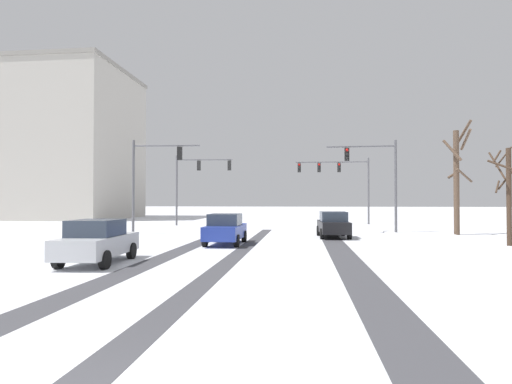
{
  "coord_description": "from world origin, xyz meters",
  "views": [
    {
      "loc": [
        2.62,
        -4.14,
        2.33
      ],
      "look_at": [
        0.0,
        19.32,
        2.8
      ],
      "focal_mm": 29.35,
      "sensor_mm": 36.0,
      "label": 1
    }
  ],
  "objects": [
    {
      "name": "wheel_track_left_lane",
      "position": [
        -0.17,
        13.8,
        0.0
      ],
      "size": [
        0.74,
        30.36,
        0.01
      ],
      "primitive_type": "cube",
      "color": "#424247",
      "rests_on": "ground"
    },
    {
      "name": "wheel_track_right_lane",
      "position": [
        4.33,
        13.8,
        0.0
      ],
      "size": [
        1.17,
        30.36,
        0.01
      ],
      "primitive_type": "cube",
      "color": "#424247",
      "rests_on": "ground"
    },
    {
      "name": "wheel_track_center",
      "position": [
        -3.01,
        13.8,
        0.0
      ],
      "size": [
        1.0,
        30.36,
        0.01
      ],
      "primitive_type": "cube",
      "color": "#424247",
      "rests_on": "ground"
    },
    {
      "name": "traffic_signal_near_right",
      "position": [
        7.76,
        25.61,
        4.35
      ],
      "size": [
        4.8,
        0.38,
        6.5
      ],
      "color": "#56565B",
      "rests_on": "ground"
    },
    {
      "name": "traffic_signal_far_right",
      "position": [
        6.15,
        37.5,
        4.83
      ],
      "size": [
        7.17,
        0.53,
        6.5
      ],
      "color": "#56565B",
      "rests_on": "ground"
    },
    {
      "name": "traffic_signal_near_left",
      "position": [
        -7.79,
        23.67,
        4.34
      ],
      "size": [
        4.71,
        0.52,
        6.5
      ],
      "color": "#56565B",
      "rests_on": "ground"
    },
    {
      "name": "traffic_signal_far_left",
      "position": [
        -7.23,
        33.75,
        4.61
      ],
      "size": [
        5.25,
        0.72,
        6.5
      ],
      "color": "#56565B",
      "rests_on": "ground"
    },
    {
      "name": "car_black_lead",
      "position": [
        4.52,
        22.49,
        0.82
      ],
      "size": [
        1.98,
        4.17,
        1.62
      ],
      "color": "black",
      "rests_on": "ground"
    },
    {
      "name": "car_blue_second",
      "position": [
        -1.44,
        17.65,
        0.82
      ],
      "size": [
        1.85,
        4.11,
        1.62
      ],
      "color": "#233899",
      "rests_on": "ground"
    },
    {
      "name": "car_silver_third",
      "position": [
        -4.91,
        10.56,
        0.82
      ],
      "size": [
        2.01,
        4.19,
        1.62
      ],
      "color": "#B7BABF",
      "rests_on": "ground"
    },
    {
      "name": "bare_tree_sidewalk_mid",
      "position": [
        13.08,
        18.62,
        2.82
      ],
      "size": [
        1.6,
        1.97,
        5.16
      ],
      "color": "#423023",
      "rests_on": "ground"
    },
    {
      "name": "bare_tree_sidewalk_far",
      "position": [
        13.01,
        25.4,
        3.97
      ],
      "size": [
        1.88,
        1.9,
        7.74
      ],
      "color": "brown",
      "rests_on": "ground"
    },
    {
      "name": "office_building_far_left_block",
      "position": [
        -33.03,
        46.87,
        9.57
      ],
      "size": [
        26.12,
        15.62,
        19.12
      ],
      "color": "#B2ADA3",
      "rests_on": "ground"
    }
  ]
}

